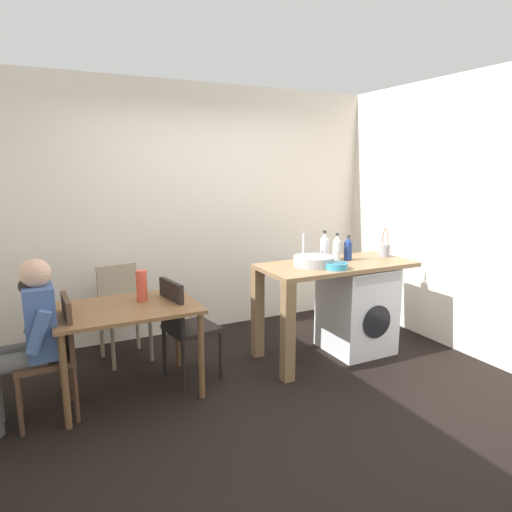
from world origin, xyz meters
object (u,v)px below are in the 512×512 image
chair_opposite (184,324)px  utensil_crock (384,250)px  chair_spare_by_wall (122,306)px  dining_table (127,318)px  bottle_clear_small (348,249)px  bottle_tall_green (324,247)px  seated_person (27,333)px  mixing_bowl (336,265)px  vase (142,286)px  chair_person_seat (54,350)px  bottle_squat_brown (337,249)px  washing_machine (357,309)px

chair_opposite → utensil_crock: 2.17m
chair_opposite → chair_spare_by_wall: same height
dining_table → bottle_clear_small: bearing=-0.4°
bottle_tall_green → seated_person: bearing=-175.8°
mixing_bowl → vase: vase is taller
chair_opposite → mixing_bowl: size_ratio=4.31×
chair_person_seat → chair_spare_by_wall: size_ratio=1.00×
bottle_squat_brown → chair_person_seat: bearing=-177.8°
bottle_tall_green → utensil_crock: bearing=-10.9°
vase → washing_machine: bearing=-5.1°
dining_table → chair_opposite: bearing=4.4°
dining_table → chair_spare_by_wall: chair_spare_by_wall is taller
bottle_tall_green → vase: size_ratio=1.14×
dining_table → vase: bearing=33.7°
dining_table → seated_person: (-0.71, -0.10, 0.03)m
chair_person_seat → mixing_bowl: 2.41m
bottle_tall_green → bottle_squat_brown: size_ratio=1.07×
mixing_bowl → utensil_crock: 0.82m
chair_spare_by_wall → washing_machine: (2.14, -0.86, -0.08)m
bottle_clear_small → dining_table: bearing=179.6°
seated_person → washing_machine: size_ratio=1.40×
bottle_tall_green → bottle_squat_brown: bearing=-48.4°
bottle_tall_green → bottle_squat_brown: bottle_tall_green is taller
chair_person_seat → washing_machine: (2.77, 0.01, -0.08)m
chair_person_seat → bottle_clear_small: bearing=-90.2°
washing_machine → mixing_bowl: 0.70m
bottle_clear_small → chair_spare_by_wall: bearing=159.0°
chair_person_seat → seated_person: 0.23m
washing_machine → utensil_crock: utensil_crock is taller
chair_spare_by_wall → mixing_bowl: 2.07m
chair_spare_by_wall → bottle_tall_green: bearing=151.8°
bottle_tall_green → mixing_bowl: (-0.13, -0.38, -0.10)m
seated_person → bottle_squat_brown: 2.76m
chair_person_seat → chair_opposite: bearing=-84.5°
chair_person_seat → chair_opposite: size_ratio=1.00×
chair_person_seat → bottle_tall_green: bearing=-87.6°
washing_machine → utensil_crock: bearing=8.1°
chair_person_seat → utensil_crock: utensil_crock is taller
dining_table → vase: 0.29m
washing_machine → bottle_clear_small: bearing=138.8°
washing_machine → chair_opposite: bearing=176.0°
mixing_bowl → utensil_crock: size_ratio=0.70×
mixing_bowl → utensil_crock: bearing=17.7°
chair_opposite → seated_person: seated_person is taller
seated_person → bottle_squat_brown: (2.73, 0.10, 0.37)m
bottle_squat_brown → chair_spare_by_wall: bearing=158.2°
bottle_squat_brown → bottle_tall_green: bearing=131.6°
dining_table → chair_person_seat: size_ratio=1.22×
bottle_tall_green → dining_table: bearing=-177.3°
vase → bottle_tall_green: bearing=-0.3°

